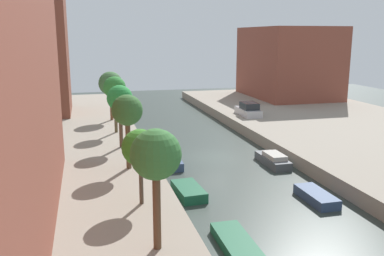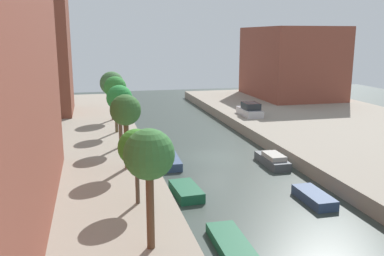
{
  "view_description": "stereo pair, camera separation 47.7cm",
  "coord_description": "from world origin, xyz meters",
  "px_view_note": "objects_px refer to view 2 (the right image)",
  "views": [
    {
      "loc": [
        -9.4,
        -30.21,
        9.33
      ],
      "look_at": [
        -0.98,
        2.58,
        1.86
      ],
      "focal_mm": 39.23,
      "sensor_mm": 36.0,
      "label": 1
    },
    {
      "loc": [
        -8.94,
        -30.33,
        9.33
      ],
      "look_at": [
        -0.98,
        2.58,
        1.86
      ],
      "focal_mm": 39.23,
      "sensor_mm": 36.0,
      "label": 2
    }
  ],
  "objects_px": {
    "street_tree_5": "(112,84)",
    "moored_boat_left_1": "(232,246)",
    "low_block_right": "(291,62)",
    "street_tree_4": "(115,88)",
    "street_tree_3": "(119,99)",
    "moored_boat_left_3": "(168,161)",
    "apartment_tower_far": "(17,14)",
    "street_tree_0": "(149,157)",
    "moored_boat_right_1": "(314,197)",
    "moored_boat_right_2": "(272,160)",
    "street_tree_1": "(136,148)",
    "parked_car": "(250,110)",
    "street_tree_2": "(126,111)",
    "moored_boat_left_2": "(186,191)"
  },
  "relations": [
    {
      "from": "low_block_right",
      "to": "street_tree_1",
      "type": "distance_m",
      "value": 41.67
    },
    {
      "from": "street_tree_4",
      "to": "street_tree_2",
      "type": "bearing_deg",
      "value": -90.0
    },
    {
      "from": "street_tree_5",
      "to": "parked_car",
      "type": "relative_size",
      "value": 1.2
    },
    {
      "from": "street_tree_3",
      "to": "moored_boat_left_3",
      "type": "height_order",
      "value": "street_tree_3"
    },
    {
      "from": "low_block_right",
      "to": "moored_boat_right_2",
      "type": "height_order",
      "value": "low_block_right"
    },
    {
      "from": "low_block_right",
      "to": "moored_boat_right_2",
      "type": "xyz_separation_m",
      "value": [
        -14.22,
        -26.05,
        -5.35
      ]
    },
    {
      "from": "low_block_right",
      "to": "street_tree_4",
      "type": "height_order",
      "value": "low_block_right"
    },
    {
      "from": "moored_boat_left_2",
      "to": "moored_boat_left_1",
      "type": "bearing_deg",
      "value": -85.46
    },
    {
      "from": "street_tree_2",
      "to": "moored_boat_left_1",
      "type": "bearing_deg",
      "value": -69.66
    },
    {
      "from": "street_tree_2",
      "to": "moored_boat_left_2",
      "type": "distance_m",
      "value": 6.27
    },
    {
      "from": "low_block_right",
      "to": "moored_boat_left_2",
      "type": "height_order",
      "value": "low_block_right"
    },
    {
      "from": "apartment_tower_far",
      "to": "low_block_right",
      "type": "bearing_deg",
      "value": 8.89
    },
    {
      "from": "street_tree_5",
      "to": "parked_car",
      "type": "distance_m",
      "value": 14.67
    },
    {
      "from": "street_tree_5",
      "to": "moored_boat_left_1",
      "type": "bearing_deg",
      "value": -81.97
    },
    {
      "from": "moored_boat_right_1",
      "to": "street_tree_5",
      "type": "bearing_deg",
      "value": 114.54
    },
    {
      "from": "moored_boat_left_1",
      "to": "moored_boat_left_3",
      "type": "bearing_deg",
      "value": 92.35
    },
    {
      "from": "street_tree_0",
      "to": "moored_boat_right_2",
      "type": "height_order",
      "value": "street_tree_0"
    },
    {
      "from": "apartment_tower_far",
      "to": "parked_car",
      "type": "bearing_deg",
      "value": -16.39
    },
    {
      "from": "street_tree_5",
      "to": "low_block_right",
      "type": "bearing_deg",
      "value": 23.87
    },
    {
      "from": "moored_boat_left_1",
      "to": "moored_boat_right_2",
      "type": "xyz_separation_m",
      "value": [
        6.99,
        11.28,
        0.16
      ]
    },
    {
      "from": "moored_boat_left_1",
      "to": "street_tree_5",
      "type": "bearing_deg",
      "value": 98.03
    },
    {
      "from": "apartment_tower_far",
      "to": "parked_car",
      "type": "height_order",
      "value": "apartment_tower_far"
    },
    {
      "from": "street_tree_2",
      "to": "moored_boat_right_1",
      "type": "height_order",
      "value": "street_tree_2"
    },
    {
      "from": "street_tree_1",
      "to": "street_tree_3",
      "type": "xyz_separation_m",
      "value": [
        0.0,
        11.44,
        0.79
      ]
    },
    {
      "from": "street_tree_3",
      "to": "apartment_tower_far",
      "type": "bearing_deg",
      "value": 118.7
    },
    {
      "from": "parked_car",
      "to": "moored_boat_right_1",
      "type": "relative_size",
      "value": 1.28
    },
    {
      "from": "street_tree_3",
      "to": "moored_boat_right_1",
      "type": "relative_size",
      "value": 1.5
    },
    {
      "from": "street_tree_0",
      "to": "moored_boat_right_1",
      "type": "xyz_separation_m",
      "value": [
        10.09,
        4.94,
        -4.53
      ]
    },
    {
      "from": "street_tree_1",
      "to": "parked_car",
      "type": "xyz_separation_m",
      "value": [
        14.29,
        21.15,
        -2.32
      ]
    },
    {
      "from": "apartment_tower_far",
      "to": "street_tree_5",
      "type": "bearing_deg",
      "value": -32.14
    },
    {
      "from": "moored_boat_right_1",
      "to": "moored_boat_left_1",
      "type": "bearing_deg",
      "value": -146.57
    },
    {
      "from": "moored_boat_left_2",
      "to": "moored_boat_right_2",
      "type": "xyz_separation_m",
      "value": [
        7.53,
        4.43,
        0.1
      ]
    },
    {
      "from": "low_block_right",
      "to": "parked_car",
      "type": "bearing_deg",
      "value": -131.06
    },
    {
      "from": "apartment_tower_far",
      "to": "street_tree_0",
      "type": "xyz_separation_m",
      "value": [
        9.08,
        -32.74,
        -6.75
      ]
    },
    {
      "from": "street_tree_0",
      "to": "moored_boat_right_1",
      "type": "distance_m",
      "value": 12.11
    },
    {
      "from": "street_tree_0",
      "to": "moored_boat_right_2",
      "type": "xyz_separation_m",
      "value": [
        10.7,
        12.01,
        -4.42
      ]
    },
    {
      "from": "low_block_right",
      "to": "moored_boat_right_1",
      "type": "height_order",
      "value": "low_block_right"
    },
    {
      "from": "parked_car",
      "to": "moored_boat_right_1",
      "type": "bearing_deg",
      "value": -101.37
    },
    {
      "from": "street_tree_4",
      "to": "moored_boat_left_2",
      "type": "height_order",
      "value": "street_tree_4"
    },
    {
      "from": "street_tree_5",
      "to": "apartment_tower_far",
      "type": "bearing_deg",
      "value": 147.86
    },
    {
      "from": "low_block_right",
      "to": "street_tree_3",
      "type": "height_order",
      "value": "low_block_right"
    },
    {
      "from": "moored_boat_left_2",
      "to": "parked_car",
      "type": "bearing_deg",
      "value": 58.68
    },
    {
      "from": "street_tree_2",
      "to": "moored_boat_right_1",
      "type": "bearing_deg",
      "value": -29.86
    },
    {
      "from": "low_block_right",
      "to": "street_tree_0",
      "type": "xyz_separation_m",
      "value": [
        -24.92,
        -38.06,
        -0.92
      ]
    },
    {
      "from": "moored_boat_left_1",
      "to": "moored_boat_left_3",
      "type": "relative_size",
      "value": 1.12
    },
    {
      "from": "street_tree_4",
      "to": "moored_boat_left_1",
      "type": "bearing_deg",
      "value": -79.78
    },
    {
      "from": "street_tree_1",
      "to": "street_tree_4",
      "type": "height_order",
      "value": "street_tree_4"
    },
    {
      "from": "street_tree_5",
      "to": "moored_boat_left_3",
      "type": "height_order",
      "value": "street_tree_5"
    },
    {
      "from": "low_block_right",
      "to": "street_tree_1",
      "type": "bearing_deg",
      "value": -126.77
    },
    {
      "from": "parked_car",
      "to": "moored_boat_left_1",
      "type": "relative_size",
      "value": 0.98
    }
  ]
}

